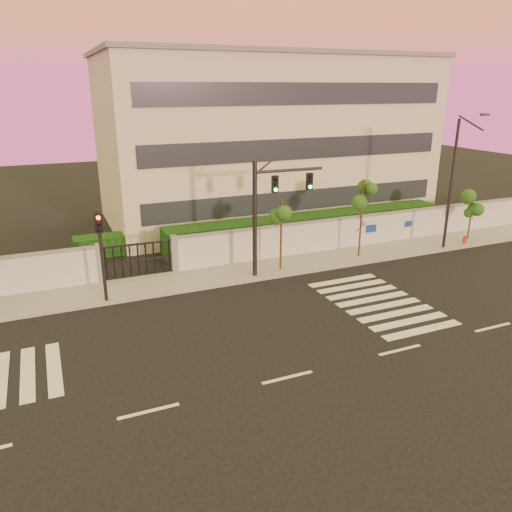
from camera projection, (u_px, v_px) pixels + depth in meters
The scene contains 13 objects.
ground at pixel (287, 378), 17.95m from camera, with size 120.00×120.00×0.00m, color black.
sidewalk at pixel (200, 278), 27.05m from camera, with size 60.00×3.00×0.15m, color gray.
perimeter_wall at pixel (194, 253), 28.08m from camera, with size 60.00×0.36×2.20m.
hedge_row at pixel (198, 242), 30.94m from camera, with size 41.00×4.25×1.80m.
institutional_building at pixel (265, 138), 38.45m from camera, with size 24.40×12.40×12.25m.
road_markings at pixel (212, 340), 20.62m from camera, with size 57.00×7.62×0.02m.
street_tree_d at pixel (281, 218), 27.28m from camera, with size 1.46×1.16×4.23m.
street_tree_e at pixel (362, 201), 29.39m from camera, with size 1.45×1.16×4.79m.
street_tree_f at pixel (472, 204), 33.06m from camera, with size 1.32×1.05×3.47m.
traffic_signal_main at pixel (269, 204), 26.35m from camera, with size 4.03×0.39×6.38m.
traffic_signal_secondary at pixel (101, 245), 23.17m from camera, with size 0.36×0.35×4.63m.
streetlight_east at pixel (454, 178), 30.48m from camera, with size 0.51×2.05×8.53m.
fire_hydrant at pixel (465, 241), 32.75m from camera, with size 0.27×0.26×0.69m.
Camera 1 is at (-7.19, -13.86, 9.93)m, focal length 35.00 mm.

